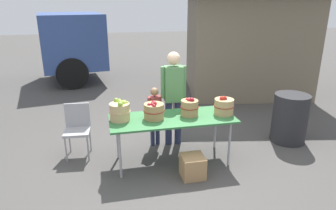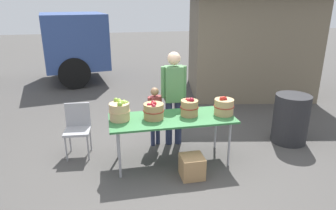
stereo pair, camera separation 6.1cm
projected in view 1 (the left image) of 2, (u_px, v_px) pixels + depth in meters
name	position (u px, v px, depth m)	size (l,w,h in m)	color
ground_plane	(172.00, 161.00, 4.90)	(40.00, 40.00, 0.00)	#474442
market_table	(172.00, 120.00, 4.67)	(1.90, 0.76, 0.75)	#2D6B38
apple_basket_green_0	(120.00, 111.00, 4.52)	(0.32, 0.32, 0.32)	tan
apple_basket_red_0	(154.00, 111.00, 4.57)	(0.32, 0.32, 0.28)	#A87F51
apple_basket_red_1	(190.00, 107.00, 4.70)	(0.29, 0.29, 0.30)	#A87F51
apple_basket_red_2	(224.00, 106.00, 4.75)	(0.32, 0.32, 0.30)	tan
vendor_adult	(173.00, 92.00, 5.19)	(0.43, 0.23, 1.65)	#262D4C
child_customer	(155.00, 112.00, 5.26)	(0.26, 0.21, 1.05)	#262D4C
food_kiosk	(246.00, 41.00, 8.25)	(3.98, 3.50, 2.74)	#726651
folding_chair	(77.00, 126.00, 4.96)	(0.43, 0.43, 0.86)	#99999E
trash_barrel	(290.00, 118.00, 5.47)	(0.61, 0.61, 0.88)	#262628
produce_crate	(193.00, 166.00, 4.43)	(0.33, 0.33, 0.33)	#A87F51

